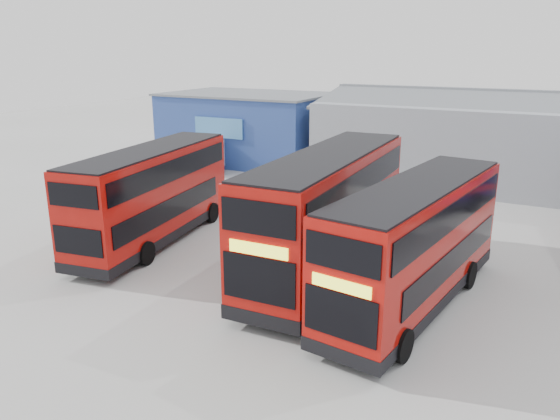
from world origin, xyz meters
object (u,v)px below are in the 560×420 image
object	(u,v)px
office_block	(249,127)
double_decker_right	(415,246)
double_decker_left	(152,196)
double_decker_centre	(327,215)
panel_van	(212,152)

from	to	relation	value
office_block	double_decker_right	size ratio (longest dim) A/B	1.19
office_block	double_decker_left	xyz separation A→B (m)	(5.93, -18.21, -0.47)
double_decker_centre	double_decker_right	world-z (taller)	double_decker_centre
panel_van	double_decker_left	bearing A→B (deg)	-85.79
office_block	panel_van	xyz separation A→B (m)	(-0.65, -4.05, -1.36)
double_decker_left	double_decker_centre	distance (m)	8.26
office_block	double_decker_right	bearing A→B (deg)	-46.94
double_decker_centre	panel_van	size ratio (longest dim) A/B	2.11
double_decker_left	double_decker_right	xyz separation A→B (m)	(11.93, -0.90, 0.01)
office_block	double_decker_centre	bearing A→B (deg)	-51.59
office_block	double_decker_right	world-z (taller)	office_block
double_decker_left	panel_van	size ratio (longest dim) A/B	1.92
double_decker_left	double_decker_centre	xyz separation A→B (m)	(8.26, 0.32, 0.24)
double_decker_right	panel_van	size ratio (longest dim) A/B	1.93
office_block	panel_van	bearing A→B (deg)	-99.19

